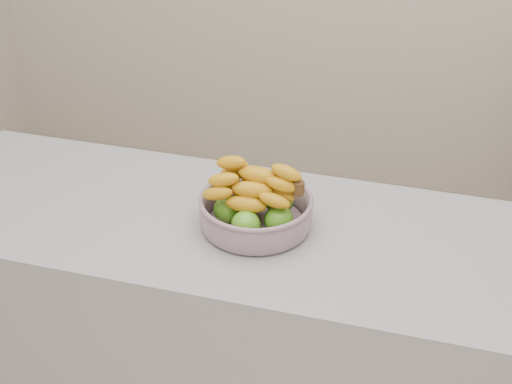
% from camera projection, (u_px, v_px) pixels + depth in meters
% --- Properties ---
extents(counter, '(2.00, 0.60, 0.90)m').
position_uv_depth(counter, '(282.00, 362.00, 2.01)').
color(counter, '#999AA1').
rests_on(counter, ground).
extents(fruit_bowl, '(0.29, 0.29, 0.17)m').
position_uv_depth(fruit_bowl, '(256.00, 208.00, 1.77)').
color(fruit_bowl, '#A1A9C1').
rests_on(fruit_bowl, counter).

